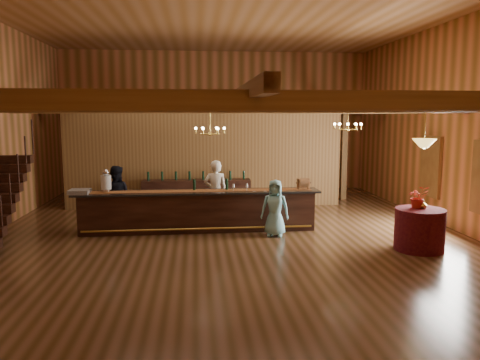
{
  "coord_description": "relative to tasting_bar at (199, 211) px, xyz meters",
  "views": [
    {
      "loc": [
        -0.79,
        -11.79,
        3.0
      ],
      "look_at": [
        0.41,
        0.89,
        1.24
      ],
      "focal_mm": 35.0,
      "sensor_mm": 36.0,
      "label": 1
    }
  ],
  "objects": [
    {
      "name": "window_right_back",
      "position": [
        6.69,
        0.76,
        1.01
      ],
      "size": [
        0.12,
        1.05,
        1.75
      ],
      "primitive_type": "cube",
      "color": "white",
      "rests_on": "wall_right"
    },
    {
      "name": "table_flowers",
      "position": [
        4.9,
        -2.13,
        0.65
      ],
      "size": [
        0.48,
        0.43,
        0.5
      ],
      "primitive_type": "imported",
      "rotation": [
        0.0,
        0.0,
        -0.08
      ],
      "color": "#B02517",
      "rests_on": "round_table"
    },
    {
      "name": "guest",
      "position": [
        1.9,
        -0.69,
        0.18
      ],
      "size": [
        0.79,
        0.63,
        1.42
      ],
      "primitive_type": "imported",
      "rotation": [
        0.0,
        0.0,
        -0.28
      ],
      "color": "#79BFC8",
      "rests_on": "floor"
    },
    {
      "name": "tasting_bar",
      "position": [
        0.0,
        0.0,
        0.0
      ],
      "size": [
        6.35,
        0.89,
        1.07
      ],
      "rotation": [
        0.0,
        0.0,
        0.01
      ],
      "color": "#3C1F15",
      "rests_on": "floor"
    },
    {
      "name": "wall_back",
      "position": [
        0.74,
        6.76,
        2.21
      ],
      "size": [
        12.0,
        0.1,
        5.5
      ],
      "primitive_type": "cube",
      "color": "#C17146",
      "rests_on": "floor"
    },
    {
      "name": "round_table",
      "position": [
        4.92,
        -2.24,
        -0.07
      ],
      "size": [
        1.09,
        1.09,
        0.94
      ],
      "primitive_type": "cylinder",
      "color": "#5C1616",
      "rests_on": "floor"
    },
    {
      "name": "glass_rack_tray",
      "position": [
        -2.98,
        -0.08,
        0.57
      ],
      "size": [
        0.5,
        0.5,
        0.1
      ],
      "primitive_type": "cube",
      "color": "gray",
      "rests_on": "tasting_bar"
    },
    {
      "name": "backroom_boxes",
      "position": [
        0.45,
        5.26,
        -0.01
      ],
      "size": [
        4.1,
        0.6,
        1.1
      ],
      "color": "#3C1F15",
      "rests_on": "floor"
    },
    {
      "name": "beverage_dispenser",
      "position": [
        -2.34,
        0.02,
        0.81
      ],
      "size": [
        0.26,
        0.26,
        0.6
      ],
      "color": "silver",
      "rests_on": "tasting_bar"
    },
    {
      "name": "raffle_drum",
      "position": [
        2.77,
        -0.02,
        0.7
      ],
      "size": [
        0.34,
        0.24,
        0.3
      ],
      "color": "brown",
      "rests_on": "tasting_bar"
    },
    {
      "name": "staff_second",
      "position": [
        -2.22,
        0.65,
        0.3
      ],
      "size": [
        0.9,
        0.75,
        1.67
      ],
      "primitive_type": "imported",
      "rotation": [
        0.0,
        0.0,
        2.98
      ],
      "color": "black",
      "rests_on": "floor"
    },
    {
      "name": "partition_wall",
      "position": [
        0.24,
        3.26,
        1.01
      ],
      "size": [
        9.0,
        0.18,
        3.1
      ],
      "primitive_type": "cube",
      "color": "brown",
      "rests_on": "floor"
    },
    {
      "name": "pendant_lamp",
      "position": [
        4.92,
        -2.24,
        1.87
      ],
      "size": [
        0.52,
        0.52,
        0.9
      ],
      "color": "gold",
      "rests_on": "beam_grid"
    },
    {
      "name": "chandelier_left",
      "position": [
        0.33,
        0.51,
        2.07
      ],
      "size": [
        0.8,
        0.8,
        0.75
      ],
      "color": "gold",
      "rests_on": "beam_grid"
    },
    {
      "name": "beam_grid",
      "position": [
        0.74,
        0.27,
        2.7
      ],
      "size": [
        11.9,
        13.9,
        0.39
      ],
      "color": "olive",
      "rests_on": "wall_left"
    },
    {
      "name": "table_vase",
      "position": [
        4.99,
        -2.21,
        0.54
      ],
      "size": [
        0.17,
        0.17,
        0.28
      ],
      "primitive_type": "imported",
      "rotation": [
        0.0,
        0.0,
        -0.3
      ],
      "color": "gold",
      "rests_on": "round_table"
    },
    {
      "name": "floor_plant",
      "position": [
        2.72,
        3.6,
        0.07
      ],
      "size": [
        0.82,
        0.74,
        1.22
      ],
      "primitive_type": "imported",
      "rotation": [
        0.0,
        0.0,
        0.37
      ],
      "color": "#264F19",
      "rests_on": "floor"
    },
    {
      "name": "backbar_shelf",
      "position": [
        -0.04,
        2.81,
        -0.05
      ],
      "size": [
        3.43,
        0.54,
        0.97
      ],
      "primitive_type": "cube",
      "rotation": [
        0.0,
        0.0,
        -0.0
      ],
      "color": "#3C1F15",
      "rests_on": "floor"
    },
    {
      "name": "ceiling",
      "position": [
        0.74,
        -0.24,
        4.96
      ],
      "size": [
        14.0,
        14.0,
        0.0
      ],
      "primitive_type": "plane",
      "rotation": [
        3.14,
        0.0,
        0.0
      ],
      "color": "#AC7648",
      "rests_on": "wall_back"
    },
    {
      "name": "bar_bottle_0",
      "position": [
        -0.1,
        0.12,
        0.67
      ],
      "size": [
        0.07,
        0.07,
        0.3
      ],
      "primitive_type": "cylinder",
      "color": "black",
      "rests_on": "tasting_bar"
    },
    {
      "name": "floor",
      "position": [
        0.74,
        -0.24,
        -0.54
      ],
      "size": [
        14.0,
        14.0,
        0.0
      ],
      "primitive_type": "plane",
      "color": "brown",
      "rests_on": "ground"
    },
    {
      "name": "bartender",
      "position": [
        0.48,
        0.7,
        0.36
      ],
      "size": [
        0.71,
        0.52,
        1.8
      ],
      "primitive_type": "imported",
      "rotation": [
        0.0,
        0.0,
        3.0
      ],
      "color": "white",
      "rests_on": "floor"
    },
    {
      "name": "support_posts",
      "position": [
        0.74,
        -0.74,
        1.06
      ],
      "size": [
        9.2,
        10.2,
        3.2
      ],
      "color": "olive",
      "rests_on": "floor"
    },
    {
      "name": "wall_front",
      "position": [
        0.74,
        -7.24,
        2.21
      ],
      "size": [
        12.0,
        0.1,
        5.5
      ],
      "primitive_type": "cube",
      "color": "#C17146",
      "rests_on": "floor"
    },
    {
      "name": "chandelier_right",
      "position": [
        4.19,
        0.79,
        2.17
      ],
      "size": [
        0.8,
        0.8,
        0.65
      ],
      "color": "gold",
      "rests_on": "beam_grid"
    },
    {
      "name": "wall_right",
      "position": [
        6.74,
        -0.24,
        2.21
      ],
      "size": [
        0.1,
        14.0,
        5.5
      ],
      "primitive_type": "cube",
      "color": "#C17146",
      "rests_on": "floor"
    },
    {
      "name": "bar_bottle_1",
      "position": [
        0.75,
        0.13,
        0.67
      ],
      "size": [
        0.07,
        0.07,
        0.3
      ],
      "primitive_type": "cylinder",
      "color": "black",
      "rests_on": "tasting_bar"
    }
  ]
}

